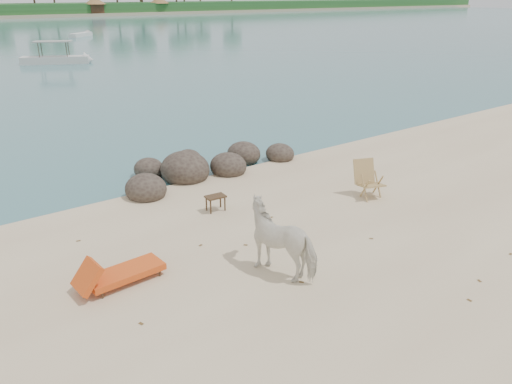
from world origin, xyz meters
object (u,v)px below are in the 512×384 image
boulders (201,168)px  deck_chair (372,181)px  cow (284,239)px  lounge_chair (125,270)px  side_table (216,204)px

boulders → deck_chair: (2.90, -4.73, 0.32)m
cow → boulders: bearing=-125.4°
lounge_chair → side_table: bearing=26.0°
boulders → cow: cow is taller
side_table → deck_chair: size_ratio=0.50×
boulders → deck_chair: 5.56m
cow → deck_chair: size_ratio=1.67×
cow → side_table: bearing=-118.2°
cow → lounge_chair: 3.34m
cow → side_table: cow is taller
side_table → lounge_chair: (-3.42, -1.94, 0.08)m
cow → lounge_chair: cow is taller
cow → deck_chair: 4.96m
side_table → lounge_chair: bearing=-145.4°
boulders → lounge_chair: bearing=-134.3°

